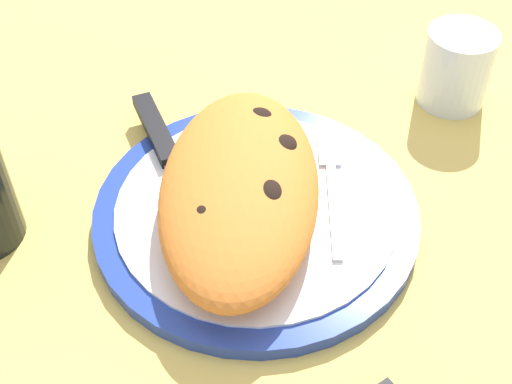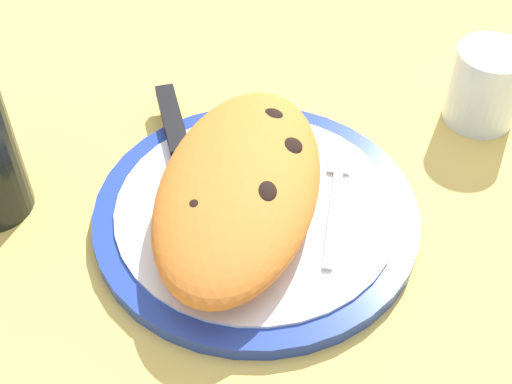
{
  "view_description": "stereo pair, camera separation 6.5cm",
  "coord_description": "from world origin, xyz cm",
  "px_view_note": "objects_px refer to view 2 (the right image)",
  "views": [
    {
      "loc": [
        -44.4,
        10.02,
        50.74
      ],
      "look_at": [
        0.0,
        0.0,
        3.8
      ],
      "focal_mm": 49.87,
      "sensor_mm": 36.0,
      "label": 1
    },
    {
      "loc": [
        -45.38,
        3.56,
        50.74
      ],
      "look_at": [
        0.0,
        0.0,
        3.8
      ],
      "focal_mm": 49.87,
      "sensor_mm": 36.0,
      "label": 2
    }
  ],
  "objects_px": {
    "plate": "(256,213)",
    "calzone": "(240,189)",
    "water_glass": "(484,91)",
    "knife": "(177,138)",
    "fork": "(336,191)"
  },
  "relations": [
    {
      "from": "plate",
      "to": "fork",
      "type": "distance_m",
      "value": 0.08
    },
    {
      "from": "water_glass",
      "to": "plate",
      "type": "bearing_deg",
      "value": 117.37
    },
    {
      "from": "plate",
      "to": "calzone",
      "type": "distance_m",
      "value": 0.04
    },
    {
      "from": "calzone",
      "to": "fork",
      "type": "bearing_deg",
      "value": -80.85
    },
    {
      "from": "water_glass",
      "to": "calzone",
      "type": "bearing_deg",
      "value": 116.47
    },
    {
      "from": "plate",
      "to": "water_glass",
      "type": "height_order",
      "value": "water_glass"
    },
    {
      "from": "fork",
      "to": "knife",
      "type": "bearing_deg",
      "value": 60.9
    },
    {
      "from": "fork",
      "to": "knife",
      "type": "height_order",
      "value": "knife"
    },
    {
      "from": "plate",
      "to": "calzone",
      "type": "relative_size",
      "value": 1.02
    },
    {
      "from": "fork",
      "to": "water_glass",
      "type": "relative_size",
      "value": 1.83
    },
    {
      "from": "calzone",
      "to": "knife",
      "type": "bearing_deg",
      "value": 30.44
    },
    {
      "from": "calzone",
      "to": "water_glass",
      "type": "xyz_separation_m",
      "value": [
        0.13,
        -0.27,
        -0.01
      ]
    },
    {
      "from": "fork",
      "to": "knife",
      "type": "xyz_separation_m",
      "value": [
        0.08,
        0.15,
        0.0
      ]
    },
    {
      "from": "fork",
      "to": "water_glass",
      "type": "bearing_deg",
      "value": -55.96
    },
    {
      "from": "plate",
      "to": "calzone",
      "type": "bearing_deg",
      "value": 99.44
    }
  ]
}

